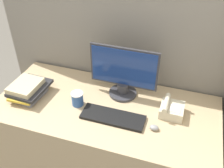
# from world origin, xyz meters

# --- Properties ---
(cubicle_panel_rear) EXTENTS (2.00, 0.04, 1.76)m
(cubicle_panel_rear) POSITION_xyz_m (0.00, 0.78, 0.88)
(cubicle_panel_rear) COLOR gray
(cubicle_panel_rear) RESTS_ON ground_plane
(desk) EXTENTS (1.60, 0.74, 0.77)m
(desk) POSITION_xyz_m (0.00, 0.37, 0.39)
(desk) COLOR tan
(desk) RESTS_ON ground_plane
(monitor) EXTENTS (0.50, 0.21, 0.39)m
(monitor) POSITION_xyz_m (0.08, 0.55, 0.95)
(monitor) COLOR #333338
(monitor) RESTS_ON desk
(keyboard) EXTENTS (0.43, 0.15, 0.02)m
(keyboard) POSITION_xyz_m (0.09, 0.27, 0.78)
(keyboard) COLOR black
(keyboard) RESTS_ON desk
(mouse) EXTENTS (0.06, 0.04, 0.03)m
(mouse) POSITION_xyz_m (0.38, 0.26, 0.79)
(mouse) COLOR gray
(mouse) RESTS_ON desk
(coffee_cup) EXTENTS (0.09, 0.09, 0.10)m
(coffee_cup) POSITION_xyz_m (-0.19, 0.33, 0.82)
(coffee_cup) COLOR #335999
(coffee_cup) RESTS_ON desk
(book_stack) EXTENTS (0.25, 0.31, 0.12)m
(book_stack) POSITION_xyz_m (-0.59, 0.31, 0.83)
(book_stack) COLOR slate
(book_stack) RESTS_ON desk
(desk_telephone) EXTENTS (0.16, 0.18, 0.11)m
(desk_telephone) POSITION_xyz_m (0.46, 0.44, 0.81)
(desk_telephone) COLOR beige
(desk_telephone) RESTS_ON desk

